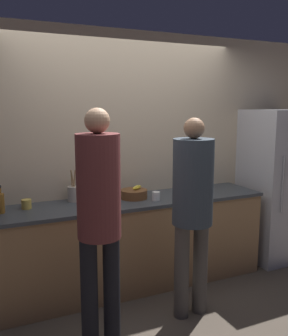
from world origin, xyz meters
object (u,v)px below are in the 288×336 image
object	(u,v)px
utensil_crock	(74,193)
person_left	(99,211)
refrigerator	(273,185)
bottle_amber	(0,202)
fruit_bowl	(134,194)
cup_yellow	(26,204)
person_center	(192,201)
cup_white	(156,196)

from	to	relation	value
utensil_crock	person_left	bearing A→B (deg)	-93.23
refrigerator	person_left	world-z (taller)	person_left
utensil_crock	bottle_amber	distance (m)	0.70
fruit_bowl	utensil_crock	xyz separation A→B (m)	(-0.59, 0.14, 0.03)
person_left	cup_yellow	size ratio (longest dim) A/B	20.10
bottle_amber	refrigerator	bearing A→B (deg)	-1.23
cup_yellow	bottle_amber	bearing A→B (deg)	-166.95
person_center	cup_white	size ratio (longest dim) A/B	19.83
person_left	person_center	size ratio (longest dim) A/B	1.05
bottle_amber	fruit_bowl	bearing A→B (deg)	0.16
utensil_crock	cup_white	bearing A→B (deg)	-22.45
person_left	bottle_amber	distance (m)	1.06
fruit_bowl	cup_white	xyz separation A→B (m)	(0.16, -0.17, -0.00)
cup_yellow	cup_white	bearing A→B (deg)	-10.45
person_center	fruit_bowl	world-z (taller)	person_center
person_center	refrigerator	bearing A→B (deg)	24.01
fruit_bowl	cup_white	size ratio (longest dim) A/B	3.12
bottle_amber	cup_yellow	bearing A→B (deg)	13.05
person_center	fruit_bowl	size ratio (longest dim) A/B	6.36
cup_yellow	cup_white	size ratio (longest dim) A/B	1.03
refrigerator	bottle_amber	world-z (taller)	refrigerator
refrigerator	person_center	size ratio (longest dim) A/B	1.03
refrigerator	bottle_amber	bearing A→B (deg)	178.77
refrigerator	fruit_bowl	xyz separation A→B (m)	(-1.78, 0.07, 0.06)
refrigerator	fruit_bowl	distance (m)	1.78
utensil_crock	cup_white	size ratio (longest dim) A/B	3.56
person_left	utensil_crock	world-z (taller)	person_left
person_center	cup_yellow	xyz separation A→B (m)	(-1.26, 0.81, -0.09)
person_center	utensil_crock	size ratio (longest dim) A/B	5.57
person_left	cup_yellow	distance (m)	1.00
person_left	cup_white	xyz separation A→B (m)	(0.81, 0.68, -0.12)
refrigerator	cup_yellow	bearing A→B (deg)	177.60
cup_yellow	fruit_bowl	bearing A→B (deg)	-2.69
person_left	fruit_bowl	distance (m)	1.08
refrigerator	fruit_bowl	world-z (taller)	refrigerator
refrigerator	cup_yellow	world-z (taller)	refrigerator
cup_yellow	cup_white	distance (m)	1.23
refrigerator	bottle_amber	xyz separation A→B (m)	(-3.05, 0.07, 0.11)
refrigerator	person_left	distance (m)	2.55
person_left	cup_white	world-z (taller)	person_left
refrigerator	cup_white	distance (m)	1.62
bottle_amber	utensil_crock	bearing A→B (deg)	11.54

